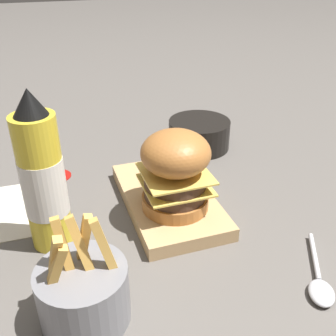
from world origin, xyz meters
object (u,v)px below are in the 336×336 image
(burger, at_px, (176,170))
(side_bowl, at_px, (199,133))
(fries_basket, at_px, (83,292))
(spoon, at_px, (320,285))
(serving_board, at_px, (168,199))
(ketchup_bottle, at_px, (43,180))

(burger, height_order, side_bowl, burger)
(fries_basket, relative_size, side_bowl, 1.05)
(fries_basket, height_order, spoon, fries_basket)
(serving_board, xyz_separation_m, ketchup_bottle, (-0.03, 0.19, 0.10))
(fries_basket, bearing_deg, serving_board, -41.27)
(burger, xyz_separation_m, fries_basket, (-0.15, 0.17, -0.05))
(ketchup_bottle, bearing_deg, fries_basket, -170.40)
(side_bowl, height_order, spoon, side_bowl)
(serving_board, distance_m, side_bowl, 0.24)
(fries_basket, distance_m, side_bowl, 0.49)
(ketchup_bottle, height_order, side_bowl, ketchup_bottle)
(burger, bearing_deg, ketchup_bottle, 88.71)
(fries_basket, distance_m, spoon, 0.30)
(ketchup_bottle, distance_m, spoon, 0.40)
(serving_board, height_order, fries_basket, fries_basket)
(ketchup_bottle, bearing_deg, spoon, -123.13)
(side_bowl, bearing_deg, ketchup_bottle, 124.51)
(serving_board, relative_size, burger, 1.93)
(burger, distance_m, side_bowl, 0.28)
(serving_board, relative_size, fries_basket, 1.80)
(side_bowl, bearing_deg, serving_board, 144.69)
(burger, height_order, ketchup_bottle, ketchup_bottle)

